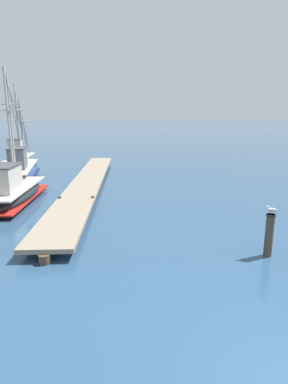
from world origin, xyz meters
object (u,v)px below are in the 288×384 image
(fishing_boat_4, at_px, (12,191))
(perched_seagull, at_px, (272,210))
(fishing_boat_0, at_px, (21,172))
(fishing_boat_1, at_px, (20,159))
(mooring_piling, at_px, (269,234))

(fishing_boat_4, bearing_deg, perched_seagull, -36.10)
(fishing_boat_0, relative_size, fishing_boat_1, 1.05)
(mooring_piling, bearing_deg, fishing_boat_4, 143.89)
(mooring_piling, height_order, perched_seagull, perched_seagull)
(fishing_boat_1, relative_size, mooring_piling, 5.35)
(mooring_piling, bearing_deg, fishing_boat_0, 131.06)
(fishing_boat_4, bearing_deg, fishing_boat_1, 102.98)
(fishing_boat_0, height_order, fishing_boat_4, fishing_boat_4)
(fishing_boat_4, bearing_deg, fishing_boat_0, 99.64)
(fishing_boat_0, distance_m, fishing_boat_1, 6.25)
(fishing_boat_0, distance_m, perched_seagull, 16.61)
(fishing_boat_1, xyz_separation_m, mooring_piling, (12.60, -18.52, 0.01))
(fishing_boat_4, xyz_separation_m, mooring_piling, (10.01, -7.31, 0.12))
(fishing_boat_0, relative_size, fishing_boat_4, 1.19)
(fishing_boat_0, bearing_deg, fishing_boat_4, -80.36)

